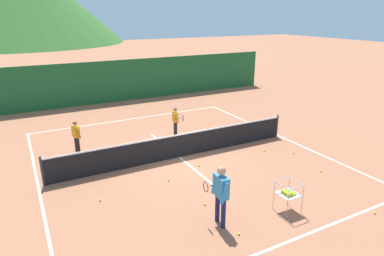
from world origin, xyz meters
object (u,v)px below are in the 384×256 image
object	(u,v)px
instructor	(221,190)
tennis_ball_6	(375,213)
student_1	(176,119)
tennis_ball_9	(265,151)
tennis_ball_1	(294,153)
tennis_ball_5	(321,171)
tennis_ball_7	(205,204)
tennis_net	(179,145)
tennis_ball_3	(199,165)
tennis_ball_0	(100,200)
ball_cart	(288,193)
student_0	(76,134)
tennis_ball_4	(239,234)
tennis_ball_2	(168,180)

from	to	relation	value
instructor	tennis_ball_6	bearing A→B (deg)	-21.75
student_1	tennis_ball_9	size ratio (longest dim) A/B	19.84
tennis_ball_1	tennis_ball_5	distance (m)	1.73
instructor	tennis_ball_9	world-z (taller)	instructor
student_1	tennis_ball_7	distance (m)	6.23
tennis_net	tennis_ball_7	xyz separation A→B (m)	(-0.87, -3.53, -0.47)
tennis_net	tennis_ball_6	bearing A→B (deg)	-62.82
tennis_ball_3	tennis_ball_6	distance (m)	5.88
tennis_net	tennis_ball_0	xyz separation A→B (m)	(-3.57, -1.84, -0.47)
tennis_ball_0	tennis_ball_7	size ratio (longest dim) A/B	1.00
tennis_net	ball_cart	world-z (taller)	tennis_net
tennis_ball_5	tennis_ball_6	distance (m)	2.73
student_0	instructor	bearing A→B (deg)	-70.52
tennis_ball_3	tennis_ball_4	distance (m)	4.22
tennis_ball_1	tennis_ball_6	bearing A→B (deg)	-104.03
tennis_ball_1	tennis_ball_4	distance (m)	6.05
tennis_ball_5	tennis_ball_9	size ratio (longest dim) A/B	1.00
tennis_ball_2	tennis_ball_5	distance (m)	5.49
tennis_ball_0	tennis_ball_4	xyz separation A→B (m)	(2.77, -3.33, 0.00)
tennis_ball_2	tennis_ball_5	xyz separation A→B (m)	(5.13, -1.94, 0.00)
student_0	tennis_ball_4	distance (m)	8.10
ball_cart	tennis_ball_5	distance (m)	3.22
tennis_net	tennis_ball_6	xyz separation A→B (m)	(3.19, -6.20, -0.47)
tennis_ball_2	tennis_ball_4	bearing A→B (deg)	-83.57
student_0	student_1	world-z (taller)	student_1
tennis_ball_5	tennis_ball_6	size ratio (longest dim) A/B	1.00
ball_cart	tennis_ball_5	world-z (taller)	ball_cart
tennis_ball_4	tennis_net	bearing A→B (deg)	81.15
student_0	tennis_ball_3	distance (m)	5.19
tennis_net	tennis_ball_7	world-z (taller)	tennis_net
student_0	tennis_ball_6	size ratio (longest dim) A/B	19.78
tennis_ball_2	tennis_ball_3	xyz separation A→B (m)	(1.47, 0.53, 0.00)
student_0	tennis_ball_4	size ratio (longest dim) A/B	19.78
student_1	instructor	bearing A→B (deg)	-105.85
student_0	tennis_ball_2	world-z (taller)	student_0
student_1	ball_cart	distance (m)	7.29
tennis_ball_9	tennis_ball_4	bearing A→B (deg)	-135.95
ball_cart	tennis_ball_5	xyz separation A→B (m)	(2.87, 1.34, -0.56)
tennis_net	tennis_ball_1	bearing A→B (deg)	-23.75
tennis_ball_2	tennis_ball_3	distance (m)	1.57
tennis_ball_6	tennis_ball_0	bearing A→B (deg)	147.16
student_0	tennis_ball_5	world-z (taller)	student_0
instructor	student_0	world-z (taller)	instructor
student_0	ball_cart	xyz separation A→B (m)	(4.51, -7.35, -0.21)
tennis_ball_9	tennis_ball_6	bearing A→B (deg)	-92.06
student_0	student_1	xyz separation A→B (m)	(4.43, -0.06, 0.00)
instructor	ball_cart	size ratio (longest dim) A/B	1.92
student_0	tennis_ball_3	world-z (taller)	student_0
tennis_ball_5	tennis_ball_7	size ratio (longest dim) A/B	1.00
tennis_ball_6	tennis_net	bearing A→B (deg)	117.18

